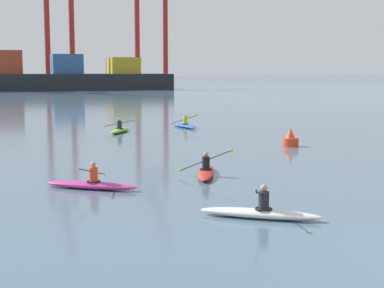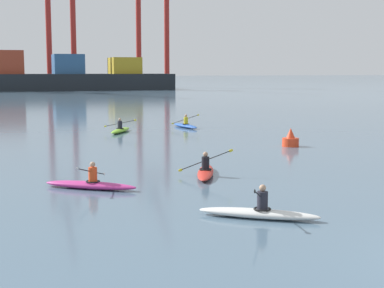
{
  "view_description": "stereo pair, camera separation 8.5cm",
  "coord_description": "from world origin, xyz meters",
  "px_view_note": "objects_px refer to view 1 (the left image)",
  "views": [
    {
      "loc": [
        -9.99,
        -8.76,
        4.08
      ],
      "look_at": [
        -1.38,
        16.99,
        0.6
      ],
      "focal_mm": 54.1,
      "sensor_mm": 36.0,
      "label": 1
    },
    {
      "loc": [
        -9.91,
        -8.79,
        4.08
      ],
      "look_at": [
        -1.38,
        16.99,
        0.6
      ],
      "focal_mm": 54.1,
      "sensor_mm": 36.0,
      "label": 2
    }
  ],
  "objects_px": {
    "container_barge": "(65,77)",
    "channel_buoy": "(290,140)",
    "kayak_magenta": "(91,184)",
    "kayak_blue": "(185,125)",
    "kayak_white": "(260,212)",
    "kayak_lime": "(120,130)",
    "gantry_crane_west_mid": "(59,6)",
    "gantry_crane_east_mid": "(152,13)",
    "kayak_red": "(206,171)"
  },
  "relations": [
    {
      "from": "gantry_crane_east_mid",
      "to": "kayak_red",
      "type": "relative_size",
      "value": 10.16
    },
    {
      "from": "gantry_crane_west_mid",
      "to": "channel_buoy",
      "type": "xyz_separation_m",
      "value": [
        1.72,
        -101.66,
        -17.32
      ]
    },
    {
      "from": "channel_buoy",
      "to": "container_barge",
      "type": "bearing_deg",
      "value": 91.07
    },
    {
      "from": "kayak_white",
      "to": "kayak_lime",
      "type": "bearing_deg",
      "value": 88.18
    },
    {
      "from": "gantry_crane_west_mid",
      "to": "channel_buoy",
      "type": "distance_m",
      "value": 103.13
    },
    {
      "from": "gantry_crane_west_mid",
      "to": "kayak_blue",
      "type": "xyz_separation_m",
      "value": [
        -0.56,
        -90.16,
        -17.51
      ]
    },
    {
      "from": "kayak_blue",
      "to": "gantry_crane_east_mid",
      "type": "bearing_deg",
      "value": 76.8
    },
    {
      "from": "gantry_crane_east_mid",
      "to": "kayak_lime",
      "type": "height_order",
      "value": "gantry_crane_east_mid"
    },
    {
      "from": "gantry_crane_west_mid",
      "to": "kayak_red",
      "type": "distance_m",
      "value": 109.98
    },
    {
      "from": "gantry_crane_east_mid",
      "to": "kayak_lime",
      "type": "distance_m",
      "value": 100.51
    },
    {
      "from": "gantry_crane_west_mid",
      "to": "gantry_crane_east_mid",
      "type": "distance_m",
      "value": 21.68
    },
    {
      "from": "kayak_lime",
      "to": "kayak_red",
      "type": "height_order",
      "value": "kayak_red"
    },
    {
      "from": "kayak_white",
      "to": "kayak_lime",
      "type": "distance_m",
      "value": 23.19
    },
    {
      "from": "kayak_white",
      "to": "kayak_lime",
      "type": "xyz_separation_m",
      "value": [
        0.74,
        23.18,
        0.0
      ]
    },
    {
      "from": "channel_buoy",
      "to": "kayak_red",
      "type": "xyz_separation_m",
      "value": [
        -7.27,
        -6.78,
        -0.19
      ]
    },
    {
      "from": "channel_buoy",
      "to": "kayak_magenta",
      "type": "xyz_separation_m",
      "value": [
        -11.88,
        -7.89,
        -0.19
      ]
    },
    {
      "from": "kayak_red",
      "to": "kayak_blue",
      "type": "xyz_separation_m",
      "value": [
        4.99,
        18.28,
        0.0
      ]
    },
    {
      "from": "container_barge",
      "to": "channel_buoy",
      "type": "relative_size",
      "value": 42.54
    },
    {
      "from": "container_barge",
      "to": "gantry_crane_west_mid",
      "type": "bearing_deg",
      "value": 89.87
    },
    {
      "from": "kayak_magenta",
      "to": "kayak_blue",
      "type": "height_order",
      "value": "same"
    },
    {
      "from": "kayak_white",
      "to": "gantry_crane_east_mid",
      "type": "bearing_deg",
      "value": 76.83
    },
    {
      "from": "kayak_white",
      "to": "kayak_red",
      "type": "distance_m",
      "value": 6.62
    },
    {
      "from": "kayak_magenta",
      "to": "kayak_red",
      "type": "relative_size",
      "value": 0.93
    },
    {
      "from": "kayak_white",
      "to": "kayak_blue",
      "type": "height_order",
      "value": "kayak_white"
    },
    {
      "from": "gantry_crane_west_mid",
      "to": "kayak_white",
      "type": "height_order",
      "value": "gantry_crane_west_mid"
    },
    {
      "from": "gantry_crane_east_mid",
      "to": "kayak_lime",
      "type": "bearing_deg",
      "value": -105.81
    },
    {
      "from": "channel_buoy",
      "to": "gantry_crane_east_mid",
      "type": "bearing_deg",
      "value": 79.4
    },
    {
      "from": "container_barge",
      "to": "kayak_magenta",
      "type": "distance_m",
      "value": 101.46
    },
    {
      "from": "channel_buoy",
      "to": "kayak_lime",
      "type": "relative_size",
      "value": 0.31
    },
    {
      "from": "kayak_lime",
      "to": "kayak_magenta",
      "type": "height_order",
      "value": "same"
    },
    {
      "from": "container_barge",
      "to": "channel_buoy",
      "type": "distance_m",
      "value": 93.07
    },
    {
      "from": "channel_buoy",
      "to": "kayak_blue",
      "type": "height_order",
      "value": "channel_buoy"
    },
    {
      "from": "kayak_red",
      "to": "container_barge",
      "type": "bearing_deg",
      "value": 86.83
    },
    {
      "from": "kayak_white",
      "to": "kayak_blue",
      "type": "bearing_deg",
      "value": 76.95
    },
    {
      "from": "kayak_white",
      "to": "kayak_magenta",
      "type": "distance_m",
      "value": 6.68
    },
    {
      "from": "kayak_lime",
      "to": "gantry_crane_east_mid",
      "type": "bearing_deg",
      "value": 74.19
    },
    {
      "from": "gantry_crane_west_mid",
      "to": "channel_buoy",
      "type": "height_order",
      "value": "gantry_crane_west_mid"
    },
    {
      "from": "kayak_lime",
      "to": "kayak_blue",
      "type": "xyz_separation_m",
      "value": [
        5.03,
        1.68,
        0.0
      ]
    },
    {
      "from": "channel_buoy",
      "to": "kayak_lime",
      "type": "bearing_deg",
      "value": 126.66
    },
    {
      "from": "gantry_crane_east_mid",
      "to": "channel_buoy",
      "type": "relative_size",
      "value": 34.27
    },
    {
      "from": "container_barge",
      "to": "gantry_crane_east_mid",
      "type": "height_order",
      "value": "gantry_crane_east_mid"
    },
    {
      "from": "gantry_crane_west_mid",
      "to": "kayak_red",
      "type": "xyz_separation_m",
      "value": [
        -5.55,
        -108.44,
        -17.51
      ]
    },
    {
      "from": "kayak_magenta",
      "to": "kayak_blue",
      "type": "bearing_deg",
      "value": 63.66
    },
    {
      "from": "gantry_crane_west_mid",
      "to": "kayak_lime",
      "type": "xyz_separation_m",
      "value": [
        -5.59,
        -91.84,
        -17.51
      ]
    },
    {
      "from": "kayak_magenta",
      "to": "kayak_blue",
      "type": "distance_m",
      "value": 21.64
    },
    {
      "from": "kayak_white",
      "to": "kayak_red",
      "type": "xyz_separation_m",
      "value": [
        0.77,
        6.58,
        0.0
      ]
    },
    {
      "from": "kayak_white",
      "to": "kayak_blue",
      "type": "distance_m",
      "value": 25.52
    },
    {
      "from": "channel_buoy",
      "to": "kayak_magenta",
      "type": "bearing_deg",
      "value": -146.41
    },
    {
      "from": "gantry_crane_east_mid",
      "to": "gantry_crane_west_mid",
      "type": "bearing_deg",
      "value": -170.8
    },
    {
      "from": "container_barge",
      "to": "channel_buoy",
      "type": "bearing_deg",
      "value": -88.93
    }
  ]
}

